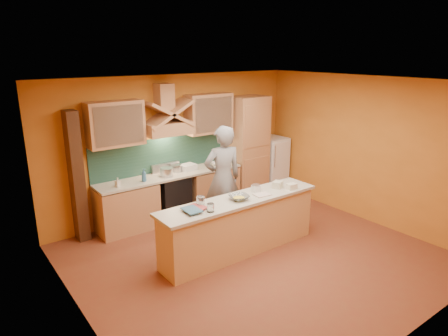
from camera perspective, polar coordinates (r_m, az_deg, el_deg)
floor at (r=6.71m, az=4.54°, el=-12.47°), size 5.50×5.00×0.01m
ceiling at (r=5.89m, az=5.16°, el=12.12°), size 5.50×5.00×0.01m
wall_back at (r=8.13m, az=-6.90°, el=3.26°), size 5.50×0.02×2.80m
wall_front at (r=4.71m, az=25.54°, el=-8.22°), size 5.50×0.02×2.80m
wall_left at (r=4.89m, az=-20.33°, el=-6.70°), size 0.02×5.00×2.80m
wall_right at (r=8.18m, az=19.47°, el=2.52°), size 0.02×5.00×2.80m
base_cabinet_left at (r=7.64m, az=-13.69°, el=-5.62°), size 1.10×0.60×0.86m
base_cabinet_right at (r=8.49m, az=-1.85°, el=-2.88°), size 1.10×0.60×0.86m
counter_top at (r=7.86m, az=-7.57°, el=-0.99°), size 3.00×0.62×0.04m
stove at (r=8.01m, az=-7.45°, el=-4.06°), size 0.60×0.58×0.90m
backsplash at (r=8.01m, az=-8.67°, el=1.89°), size 3.00×0.03×0.70m
range_hood at (r=7.68m, az=-8.01°, el=5.66°), size 0.92×0.50×0.24m
hood_chimney at (r=7.69m, az=-8.55°, el=10.01°), size 0.30×0.30×0.50m
upper_cabinet_left at (r=7.30m, az=-15.27°, el=6.12°), size 1.00×0.35×0.80m
upper_cabinet_right at (r=8.23m, az=-2.17°, el=7.79°), size 1.00×0.35×0.80m
pantry_column at (r=8.87m, az=3.42°, el=2.80°), size 0.80×0.60×2.30m
fridge at (r=9.48m, az=6.85°, el=0.49°), size 0.58×0.60×1.30m
trim_column_left at (r=7.29m, az=-20.31°, el=-1.24°), size 0.20×0.30×2.30m
island_body at (r=6.65m, az=2.25°, el=-8.43°), size 2.80×0.55×0.88m
island_top at (r=6.47m, az=2.30°, el=-4.57°), size 2.90×0.62×0.05m
person at (r=7.31m, az=-0.19°, el=-1.51°), size 0.80×0.62×1.97m
pot_large at (r=7.74m, az=-8.22°, el=-0.69°), size 0.32×0.32×0.16m
pot_small at (r=7.99m, az=-6.85°, el=-0.18°), size 0.27×0.27×0.13m
soap_bottle_a at (r=7.28m, az=-14.95°, el=-1.99°), size 0.09×0.10×0.17m
soap_bottle_b at (r=7.46m, az=-11.38°, el=-1.01°), size 0.13×0.13×0.24m
bowl_back at (r=8.38m, az=-1.10°, el=0.63°), size 0.26×0.26×0.07m
dish_rack at (r=8.09m, az=-5.20°, el=0.15°), size 0.34×0.28×0.11m
book_lower at (r=5.98m, az=-4.60°, el=-5.99°), size 0.30×0.35×0.03m
book_upper at (r=5.88m, az=-5.62°, el=-6.23°), size 0.25×0.32×0.02m
jar_large at (r=6.15m, az=-3.39°, el=-4.74°), size 0.14×0.14×0.14m
jar_small at (r=5.92m, az=-1.93°, el=-5.68°), size 0.14×0.14×0.13m
kitchen_scale at (r=6.77m, az=4.61°, el=-2.92°), size 0.14×0.14×0.10m
mixing_bowl at (r=6.39m, az=2.15°, el=-4.22°), size 0.38×0.38×0.08m
cloth at (r=6.62m, az=5.46°, el=-3.81°), size 0.27×0.21×0.02m
grocery_bag_a at (r=6.99m, az=7.68°, el=-2.36°), size 0.22×0.20×0.11m
grocery_bag_b at (r=6.96m, az=9.63°, el=-2.61°), size 0.17×0.14×0.10m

